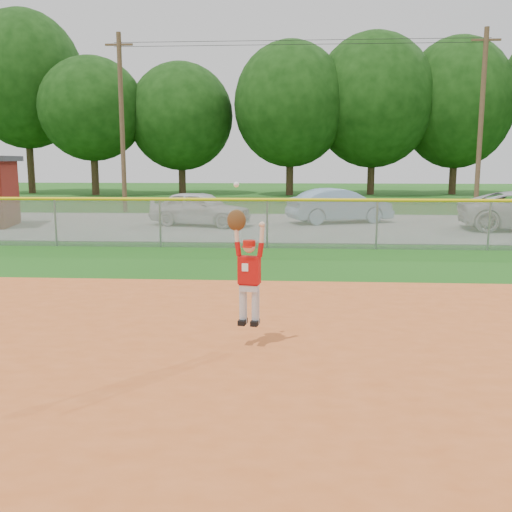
% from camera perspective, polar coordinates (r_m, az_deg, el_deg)
% --- Properties ---
extents(ground, '(120.00, 120.00, 0.00)m').
position_cam_1_polar(ground, '(7.91, -2.18, -10.33)').
color(ground, '#195012').
rests_on(ground, ground).
extents(clay_infield, '(24.00, 16.00, 0.04)m').
position_cam_1_polar(clay_infield, '(5.21, -5.78, -21.38)').
color(clay_infield, '#CA5924').
rests_on(clay_infield, ground).
extents(parking_strip, '(44.00, 10.00, 0.03)m').
position_cam_1_polar(parking_strip, '(23.57, 1.77, 3.05)').
color(parking_strip, gray).
rests_on(parking_strip, ground).
extents(car_white_a, '(4.48, 2.82, 1.42)m').
position_cam_1_polar(car_white_a, '(23.53, -5.61, 4.77)').
color(car_white_a, silver).
rests_on(car_white_a, parking_strip).
extents(car_blue, '(4.70, 2.96, 1.46)m').
position_cam_1_polar(car_blue, '(24.77, 8.36, 5.00)').
color(car_blue, '#7C9DBA').
rests_on(car_blue, parking_strip).
extents(outfield_fence, '(40.06, 0.10, 1.55)m').
position_cam_1_polar(outfield_fence, '(17.51, 1.12, 3.64)').
color(outfield_fence, gray).
rests_on(outfield_fence, ground).
extents(power_lines, '(19.40, 0.24, 9.00)m').
position_cam_1_polar(power_lines, '(29.47, 4.22, 13.41)').
color(power_lines, '#4C3823').
rests_on(power_lines, ground).
extents(tree_line, '(62.37, 13.00, 14.43)m').
position_cam_1_polar(tree_line, '(45.56, 4.03, 15.65)').
color(tree_line, '#422D1C').
rests_on(tree_line, ground).
extents(ballplayer, '(0.55, 0.27, 2.04)m').
position_cam_1_polar(ballplayer, '(8.10, -0.87, -1.24)').
color(ballplayer, silver).
rests_on(ballplayer, ground).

